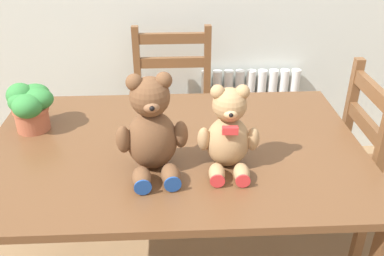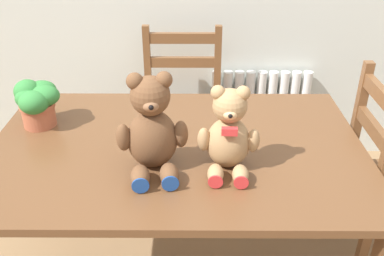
{
  "view_description": "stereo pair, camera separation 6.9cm",
  "coord_description": "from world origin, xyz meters",
  "px_view_note": "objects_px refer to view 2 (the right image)",
  "views": [
    {
      "loc": [
        -0.0,
        -0.94,
        1.62
      ],
      "look_at": [
        0.06,
        0.34,
        0.9
      ],
      "focal_mm": 40.0,
      "sensor_mm": 36.0,
      "label": 1
    },
    {
      "loc": [
        0.07,
        -0.94,
        1.62
      ],
      "look_at": [
        0.06,
        0.34,
        0.9
      ],
      "focal_mm": 40.0,
      "sensor_mm": 36.0,
      "label": 2
    }
  ],
  "objects_px": {
    "teddy_bear_left": "(152,129)",
    "potted_plant": "(36,101)",
    "wooden_chair_behind": "(182,112)",
    "teddy_bear_right": "(229,134)"
  },
  "relations": [
    {
      "from": "wooden_chair_behind",
      "to": "potted_plant",
      "type": "distance_m",
      "value": 0.97
    },
    {
      "from": "wooden_chair_behind",
      "to": "potted_plant",
      "type": "height_order",
      "value": "wooden_chair_behind"
    },
    {
      "from": "wooden_chair_behind",
      "to": "teddy_bear_right",
      "type": "height_order",
      "value": "teddy_bear_right"
    },
    {
      "from": "wooden_chair_behind",
      "to": "teddy_bear_left",
      "type": "distance_m",
      "value": 1.08
    },
    {
      "from": "teddy_bear_left",
      "to": "potted_plant",
      "type": "distance_m",
      "value": 0.6
    },
    {
      "from": "teddy_bear_left",
      "to": "potted_plant",
      "type": "relative_size",
      "value": 1.81
    },
    {
      "from": "potted_plant",
      "to": "teddy_bear_left",
      "type": "bearing_deg",
      "value": -31.73
    },
    {
      "from": "wooden_chair_behind",
      "to": "teddy_bear_right",
      "type": "relative_size",
      "value": 3.02
    },
    {
      "from": "teddy_bear_right",
      "to": "potted_plant",
      "type": "xyz_separation_m",
      "value": [
        -0.77,
        0.31,
        -0.02
      ]
    },
    {
      "from": "teddy_bear_right",
      "to": "potted_plant",
      "type": "bearing_deg",
      "value": -19.42
    }
  ]
}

